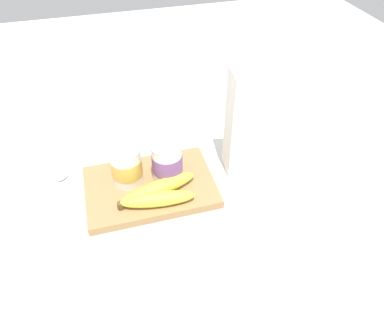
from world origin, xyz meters
name	(u,v)px	position (x,y,z in m)	size (l,w,h in m)	color
ground_plane	(150,190)	(0.00, 0.00, 0.00)	(2.40, 2.40, 0.00)	silver
cutting_board	(150,187)	(0.00, 0.00, 0.01)	(0.30, 0.20, 0.02)	#A37A4C
cereal_box	(269,121)	(0.29, 0.01, 0.13)	(0.20, 0.08, 0.27)	white
yogurt_cup_front	(126,166)	(-0.05, 0.03, 0.07)	(0.07, 0.07, 0.09)	white
yogurt_cup_back	(167,162)	(0.05, 0.01, 0.07)	(0.07, 0.07, 0.10)	white
banana_bunch	(158,193)	(0.01, -0.05, 0.04)	(0.19, 0.10, 0.03)	yellow
spoon	(53,183)	(-0.22, 0.08, 0.01)	(0.11, 0.10, 0.01)	silver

